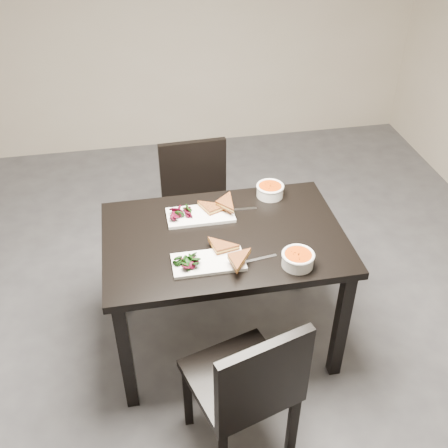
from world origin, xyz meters
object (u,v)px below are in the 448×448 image
plate_near (208,262)px  soup_bowl_near (298,259)px  chair_near (249,385)px  chair_far (197,202)px  table (224,251)px  soup_bowl_far (270,190)px  plate_far (200,215)px

plate_near → soup_bowl_near: (0.40, -0.09, 0.03)m
chair_near → chair_far: 1.41m
chair_near → plate_near: 0.58m
chair_near → chair_far: (-0.01, 1.41, 0.00)m
table → chair_near: size_ratio=1.41×
table → chair_far: bearing=93.1°
plate_near → soup_bowl_far: (0.43, 0.50, 0.03)m
soup_bowl_far → chair_near: bearing=-108.7°
chair_far → soup_bowl_near: size_ratio=5.53×
plate_near → soup_bowl_near: bearing=-11.9°
table → soup_bowl_far: (0.31, 0.31, 0.14)m
soup_bowl_near → plate_far: soup_bowl_near is taller
table → soup_bowl_far: soup_bowl_far is taller
chair_far → soup_bowl_far: 0.62m
soup_bowl_near → soup_bowl_far: same height
chair_far → soup_bowl_far: size_ratio=5.56×
table → chair_far: (-0.04, 0.71, -0.17)m
plate_near → soup_bowl_far: bearing=49.8°
plate_near → table: bearing=60.7°
table → soup_bowl_near: bearing=-44.1°
soup_bowl_far → chair_far: bearing=131.1°
table → plate_near: plate_near is taller
table → plate_far: (-0.09, 0.18, 0.11)m
table → plate_far: plate_far is taller
chair_near → soup_bowl_near: 0.61m
soup_bowl_near → soup_bowl_far: 0.59m
chair_far → soup_bowl_near: 1.09m
chair_near → plate_near: bearing=82.8°
table → soup_bowl_far: bearing=44.2°
chair_near → plate_far: (-0.07, 0.88, 0.27)m
plate_near → plate_far: bearing=87.0°
table → chair_far: 0.73m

